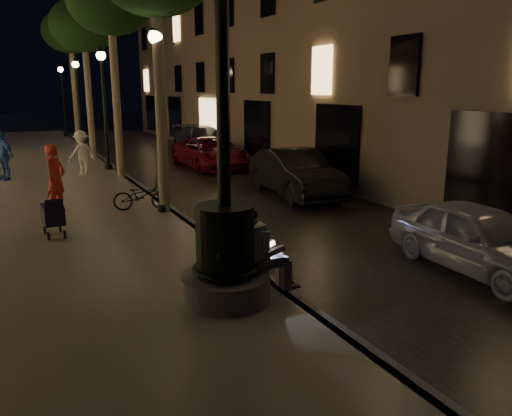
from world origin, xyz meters
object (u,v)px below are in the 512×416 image
tree_third (84,26)px  lamp_curb_b (104,93)px  stroller (53,215)px  pedestrian_red (56,178)px  tree_second (110,1)px  car_third (210,153)px  car_second (295,173)px  pedestrian_blue (3,156)px  car_front (480,238)px  lamp_curb_a (158,95)px  pedestrian_white (82,153)px  tree_far (70,33)px  bicycle (142,195)px  car_rear (202,141)px  seated_man_laptop (261,249)px  lamp_curb_c (78,92)px  fountain_lamppost (225,237)px  lamp_curb_d (62,91)px

tree_third → lamp_curb_b: size_ratio=1.50×
stroller → pedestrian_red: (0.29, 2.39, 0.41)m
tree_second → car_third: size_ratio=1.54×
car_second → pedestrian_blue: (-8.47, 6.17, 0.33)m
stroller → car_front: 8.87m
car_third → lamp_curb_b: bearing=174.6°
lamp_curb_a → pedestrian_white: (-1.11, 7.09, -2.20)m
pedestrian_white → pedestrian_blue: (-2.68, 0.08, 0.05)m
car_front → pedestrian_red: (-6.82, 7.69, 0.45)m
tree_far → bicycle: (-0.54, -17.57, -5.83)m
stroller → tree_third: bearing=73.7°
tree_second → car_rear: (5.40, 5.88, -5.58)m
tree_third → car_third: tree_third is taller
tree_third → lamp_curb_a: tree_third is taller
seated_man_laptop → lamp_curb_c: size_ratio=0.29×
lamp_curb_a → lamp_curb_c: 16.00m
tree_second → stroller: 9.60m
lamp_curb_c → stroller: (-2.82, -17.21, -2.54)m
tree_second → bicycle: 8.02m
seated_man_laptop → tree_second: tree_second is taller
tree_second → car_front: size_ratio=1.94×
fountain_lamppost → car_front: size_ratio=1.36×
lamp_curb_b → lamp_curb_d: bearing=90.0°
car_rear → car_second: bearing=-93.0°
lamp_curb_b → pedestrian_white: bearing=-140.5°
tree_second → tree_far: bearing=90.1°
lamp_curb_d → car_second: size_ratio=1.06×
lamp_curb_c → pedestrian_blue: bearing=-113.2°
tree_second → lamp_curb_d: tree_second is taller
car_third → car_rear: (1.20, 4.23, 0.09)m
lamp_curb_a → car_rear: size_ratio=0.92×
lamp_curb_a → car_front: size_ratio=1.26×
pedestrian_blue → bicycle: size_ratio=1.16×
pedestrian_red → lamp_curb_d: bearing=31.0°
car_third → pedestrian_blue: size_ratio=2.73×
pedestrian_white → car_front: bearing=90.6°
tree_third → tree_far: size_ratio=0.96×
car_rear → pedestrian_white: 8.17m
car_front → car_third: (0.00, 14.15, 0.02)m
car_front → pedestrian_blue: (-8.09, 13.67, 0.43)m
tree_third → bicycle: 12.84m
car_third → bicycle: size_ratio=3.18×
lamp_curb_a → lamp_curb_d: size_ratio=1.00×
car_rear → seated_man_laptop: bearing=-106.0°
lamp_curb_a → pedestrian_red: lamp_curb_a is taller
fountain_lamppost → bicycle: (0.24, 6.43, -0.61)m
bicycle → car_front: bearing=-130.3°
tree_second → car_second: (4.58, -5.00, -5.58)m
stroller → car_second: 7.81m
lamp_curb_c → pedestrian_red: (-2.52, -14.81, -2.13)m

